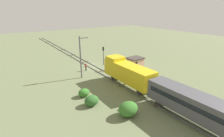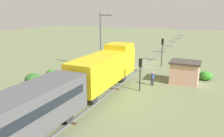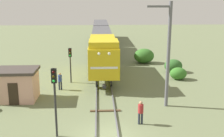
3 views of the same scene
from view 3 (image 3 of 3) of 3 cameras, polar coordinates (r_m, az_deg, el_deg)
railway_track at (r=18.31m, az=-1.01°, el=-13.64°), size 2.40×102.30×0.16m
locomotive at (r=30.38m, az=-1.83°, el=3.06°), size 2.90×11.60×4.60m
passenger_car_leading at (r=43.57m, az=-2.13°, el=6.10°), size 2.84×14.00×3.66m
passenger_car_trailing at (r=58.07m, az=-2.31°, el=8.11°), size 2.84×14.00×3.66m
traffic_signal_near at (r=17.61m, az=-11.58°, el=-4.38°), size 0.32×0.34×4.48m
traffic_signal_mid at (r=29.11m, az=-8.48°, el=1.99°), size 0.32×0.34×3.65m
worker_near_track at (r=19.80m, az=5.85°, el=-8.55°), size 0.38×0.38×1.70m
worker_by_signal at (r=27.31m, az=-10.51°, el=-2.29°), size 0.38×0.38×1.70m
catenary_mast at (r=22.44m, az=11.26°, el=3.17°), size 1.94×0.28×8.39m
relay_hut at (r=25.51m, az=-18.67°, el=-3.06°), size 3.50×2.90×2.74m
bush_near at (r=38.28m, az=6.52°, el=2.57°), size 2.72×2.23×1.98m
bush_mid at (r=34.14m, az=12.35°, el=0.55°), size 2.13×1.75×1.55m
bush_far at (r=31.21m, az=13.32°, el=-1.00°), size 1.82×1.49×1.32m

